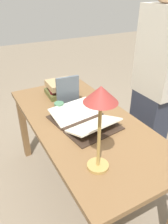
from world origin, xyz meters
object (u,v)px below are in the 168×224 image
Objects in this scene: book_standing_upright at (68,91)px; person_reader at (154,90)px; open_book at (84,120)px; coffee_mug at (59,108)px; reading_lamp at (100,104)px; book_stack_tall at (61,88)px.

person_reader is (-0.27, -0.67, -0.03)m from book_standing_upright.
person_reader is at bearing -106.81° from book_standing_upright.
coffee_mug reaches higher than open_book.
reading_lamp is at bearing 153.57° from open_book.
coffee_mug is at bearing 129.87° from book_standing_upright.
book_stack_tall is 0.16× the size of person_reader.
open_book is at bearing -87.40° from person_reader.
coffee_mug is (0.21, 0.10, 0.02)m from open_book.
open_book is at bearing -179.02° from book_standing_upright.
book_stack_tall is (0.52, -0.05, 0.04)m from open_book.
open_book is 0.32m from book_standing_upright.
book_standing_upright is 0.15× the size of person_reader.
reading_lamp is 0.73m from coffee_mug.
reading_lamp is at bearing 172.19° from book_standing_upright.
person_reader reaches higher than book_standing_upright.
open_book is at bearing 174.64° from book_stack_tall.
person_reader is (0.03, -0.69, 0.07)m from open_book.
open_book is 1.07× the size of reading_lamp.
book_stack_tall is at bearing -2.14° from book_standing_upright.
book_stack_tall is at bearing -11.52° from reading_lamp.
open_book is at bearing -18.67° from reading_lamp.
book_stack_tall reaches higher than open_book.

